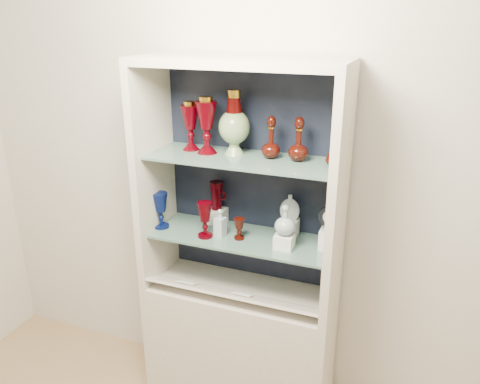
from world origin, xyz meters
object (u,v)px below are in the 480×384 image
at_px(enamel_urn, 234,123).
at_px(cobalt_goblet, 161,210).
at_px(ruby_pitcher, 217,195).
at_px(pedestal_lamp_left, 190,126).
at_px(ruby_goblet_small, 239,229).
at_px(ruby_decanter_a, 271,135).
at_px(lidded_bowl, 334,157).
at_px(ruby_goblet_tall, 205,220).
at_px(ruby_decanter_b, 299,138).
at_px(clear_square_bottle, 220,223).
at_px(cameo_medallion, 330,218).
at_px(flat_flask, 290,207).
at_px(clear_round_decanter, 285,220).
at_px(pedestal_lamp_right, 207,125).

height_order(enamel_urn, cobalt_goblet, enamel_urn).
bearing_deg(ruby_pitcher, cobalt_goblet, -133.31).
height_order(pedestal_lamp_left, ruby_goblet_small, pedestal_lamp_left).
xyz_separation_m(ruby_decanter_a, lidded_bowl, (0.31, -0.02, -0.07)).
bearing_deg(ruby_goblet_tall, pedestal_lamp_left, 136.30).
height_order(ruby_decanter_b, clear_square_bottle, ruby_decanter_b).
xyz_separation_m(ruby_goblet_tall, cameo_medallion, (0.61, 0.09, 0.07)).
xyz_separation_m(ruby_pitcher, flat_flask, (0.41, -0.02, 0.00)).
relative_size(ruby_goblet_small, clear_round_decanter, 0.74).
bearing_deg(clear_round_decanter, ruby_decanter_a, 140.73).
bearing_deg(lidded_bowl, ruby_goblet_small, -173.54).
distance_m(enamel_urn, ruby_goblet_small, 0.53).
distance_m(cobalt_goblet, clear_square_bottle, 0.34).
bearing_deg(flat_flask, ruby_goblet_tall, -166.50).
height_order(ruby_decanter_a, ruby_pitcher, ruby_decanter_a).
distance_m(cobalt_goblet, flat_flask, 0.68).
xyz_separation_m(enamel_urn, clear_square_bottle, (-0.04, -0.09, -0.50)).
distance_m(cobalt_goblet, ruby_pitcher, 0.31).
height_order(lidded_bowl, ruby_goblet_tall, lidded_bowl).
bearing_deg(flat_flask, clear_round_decanter, -93.05).
distance_m(ruby_decanter_a, clear_square_bottle, 0.52).
relative_size(ruby_goblet_small, flat_flask, 0.79).
relative_size(enamel_urn, clear_square_bottle, 2.12).
bearing_deg(ruby_decanter_b, pedestal_lamp_left, 179.85).
bearing_deg(cobalt_goblet, clear_square_bottle, 2.24).
distance_m(pedestal_lamp_left, cobalt_goblet, 0.48).
bearing_deg(pedestal_lamp_right, cameo_medallion, 0.05).
height_order(ruby_decanter_b, flat_flask, ruby_decanter_b).
relative_size(ruby_pitcher, clear_square_bottle, 1.04).
distance_m(ruby_pitcher, flat_flask, 0.41).
height_order(pedestal_lamp_left, cobalt_goblet, pedestal_lamp_left).
relative_size(pedestal_lamp_left, ruby_decanter_b, 1.11).
relative_size(pedestal_lamp_left, ruby_decanter_a, 1.07).
distance_m(enamel_urn, cobalt_goblet, 0.62).
distance_m(ruby_decanter_b, ruby_goblet_small, 0.55).
xyz_separation_m(pedestal_lamp_right, ruby_decanter_a, (0.32, 0.02, -0.02)).
relative_size(enamel_urn, clear_round_decanter, 2.11).
relative_size(pedestal_lamp_left, cobalt_goblet, 1.26).
relative_size(ruby_decanter_b, flat_flask, 1.59).
relative_size(pedestal_lamp_right, lidded_bowl, 3.34).
xyz_separation_m(lidded_bowl, ruby_goblet_small, (-0.44, -0.05, -0.41)).
relative_size(pedestal_lamp_right, clear_square_bottle, 1.89).
distance_m(enamel_urn, lidded_bowl, 0.51).
distance_m(enamel_urn, clear_round_decanter, 0.53).
distance_m(ruby_goblet_tall, clear_round_decanter, 0.41).
distance_m(pedestal_lamp_left, ruby_goblet_small, 0.57).
bearing_deg(cobalt_goblet, clear_round_decanter, 0.31).
distance_m(pedestal_lamp_right, lidded_bowl, 0.64).
height_order(cobalt_goblet, ruby_goblet_small, cobalt_goblet).
height_order(enamel_urn, ruby_decanter_b, enamel_urn).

